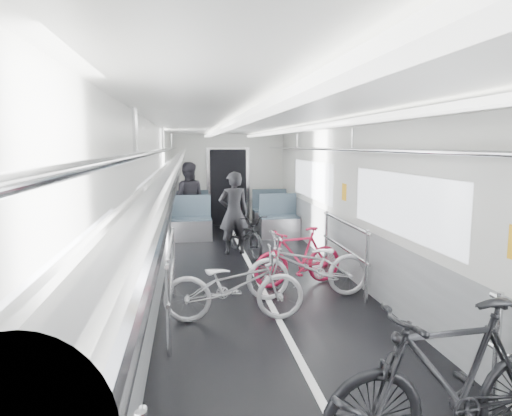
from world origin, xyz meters
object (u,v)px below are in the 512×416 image
at_px(bike_right_near, 451,382).
at_px(person_seated, 188,198).
at_px(bike_aisle, 245,234).
at_px(bike_left_far, 234,285).
at_px(bike_right_mid, 309,266).
at_px(person_standing, 234,213).
at_px(bike_right_far, 298,257).

relative_size(bike_right_near, person_seated, 1.07).
bearing_deg(bike_aisle, bike_right_near, -100.32).
bearing_deg(bike_left_far, bike_right_mid, -55.81).
relative_size(bike_left_far, person_standing, 1.05).
height_order(bike_right_near, bike_right_mid, bike_right_near).
xyz_separation_m(person_standing, person_seated, (-0.88, 2.31, 0.05)).
bearing_deg(person_standing, bike_right_near, 91.86).
xyz_separation_m(bike_right_near, bike_right_far, (-0.08, 3.93, -0.11)).
bearing_deg(person_standing, person_seated, -75.23).
height_order(bike_right_near, bike_aisle, bike_right_near).
bearing_deg(bike_right_mid, person_standing, -166.87).
relative_size(bike_right_near, bike_right_mid, 1.05).
height_order(bike_aisle, person_seated, person_seated).
bearing_deg(person_seated, bike_right_far, 116.19).
relative_size(bike_right_far, bike_aisle, 0.96).
relative_size(bike_aisle, person_standing, 0.95).
distance_m(bike_right_near, bike_right_mid, 3.34).
xyz_separation_m(bike_right_far, person_seated, (-1.64, 4.48, 0.42)).
height_order(bike_left_far, bike_right_far, bike_left_far).
bearing_deg(person_standing, bike_left_far, 78.28).
bearing_deg(bike_left_far, bike_aisle, -6.52).
xyz_separation_m(bike_right_far, person_standing, (-0.76, 2.16, 0.37)).
bearing_deg(person_seated, person_standing, 116.84).
height_order(bike_right_mid, bike_right_far, bike_right_mid).
relative_size(bike_left_far, person_seated, 0.99).
bearing_deg(bike_right_mid, bike_right_far, 178.11).
bearing_deg(person_seated, bike_aisle, 120.44).
bearing_deg(person_seated, bike_left_far, 101.37).
distance_m(bike_left_far, bike_right_near, 2.92).
distance_m(bike_right_far, person_standing, 2.32).
xyz_separation_m(bike_right_near, person_seated, (-1.72, 8.41, 0.31)).
xyz_separation_m(bike_left_far, person_seated, (-0.53, 5.75, 0.41)).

